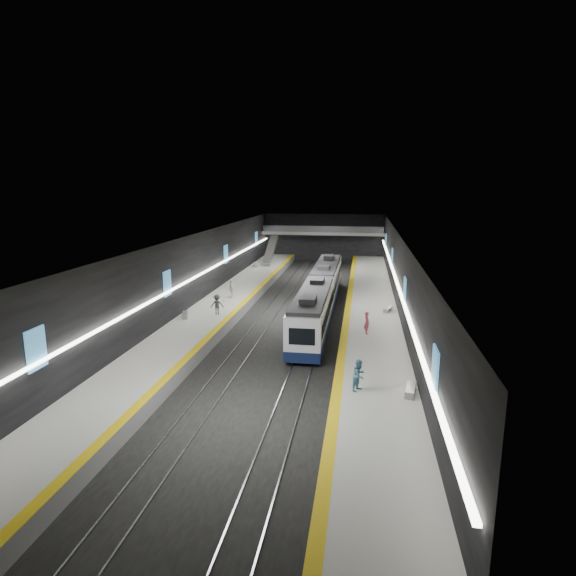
% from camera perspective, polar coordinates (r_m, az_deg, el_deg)
% --- Properties ---
extents(ground, '(70.00, 70.00, 0.00)m').
position_cam_1_polar(ground, '(48.37, 0.82, -3.16)').
color(ground, black).
rests_on(ground, ground).
extents(ceiling, '(20.00, 70.00, 0.04)m').
position_cam_1_polar(ceiling, '(46.90, 0.85, 6.31)').
color(ceiling, beige).
rests_on(ceiling, wall_left).
extents(wall_left, '(0.04, 70.00, 8.00)m').
position_cam_1_polar(wall_left, '(49.84, -10.63, 1.80)').
color(wall_left, black).
rests_on(wall_left, ground).
extents(wall_right, '(0.04, 70.00, 8.00)m').
position_cam_1_polar(wall_right, '(47.15, 12.96, 1.12)').
color(wall_right, black).
rests_on(wall_right, ground).
extents(wall_back, '(20.00, 0.04, 8.00)m').
position_cam_1_polar(wall_back, '(81.93, 4.29, 5.96)').
color(wall_back, black).
rests_on(wall_back, ground).
extents(wall_front, '(20.00, 0.04, 8.00)m').
position_cam_1_polar(wall_front, '(15.63, -19.02, -22.65)').
color(wall_front, black).
rests_on(wall_front, ground).
extents(platform_left, '(5.00, 70.00, 1.00)m').
position_cam_1_polar(platform_left, '(49.81, -7.76, -2.23)').
color(platform_left, slate).
rests_on(platform_left, ground).
extents(tile_surface_left, '(5.00, 70.00, 0.02)m').
position_cam_1_polar(tile_surface_left, '(49.69, -7.77, -1.66)').
color(tile_surface_left, '#AFAFAA').
rests_on(tile_surface_left, platform_left).
extents(tactile_strip_left, '(0.60, 70.00, 0.02)m').
position_cam_1_polar(tactile_strip_left, '(49.11, -5.31, -1.75)').
color(tactile_strip_left, '#DAB60B').
rests_on(tactile_strip_left, platform_left).
extents(platform_right, '(5.00, 70.00, 1.00)m').
position_cam_1_polar(platform_right, '(47.81, 9.77, -2.90)').
color(platform_right, slate).
rests_on(platform_right, ground).
extents(tile_surface_right, '(5.00, 70.00, 0.02)m').
position_cam_1_polar(tile_surface_right, '(47.68, 9.79, -2.31)').
color(tile_surface_right, '#AFAFAA').
rests_on(tile_surface_right, platform_right).
extents(tactile_strip_right, '(0.60, 70.00, 0.02)m').
position_cam_1_polar(tactile_strip_right, '(47.68, 7.15, -2.21)').
color(tactile_strip_right, '#DAB60B').
rests_on(tactile_strip_right, platform_right).
extents(rails, '(6.52, 70.00, 0.12)m').
position_cam_1_polar(rails, '(48.35, 0.82, -3.09)').
color(rails, gray).
rests_on(rails, ground).
extents(train, '(2.69, 30.05, 3.60)m').
position_cam_1_polar(train, '(48.29, 3.90, -0.53)').
color(train, '#111B3E').
rests_on(train, ground).
extents(ad_posters, '(19.94, 53.50, 2.20)m').
position_cam_1_polar(ad_posters, '(48.36, 1.01, 2.30)').
color(ad_posters, '#4698D3').
rests_on(ad_posters, wall_left).
extents(cove_light_left, '(0.25, 68.60, 0.12)m').
position_cam_1_polar(cove_light_left, '(49.81, -10.40, 1.57)').
color(cove_light_left, white).
rests_on(cove_light_left, wall_left).
extents(cove_light_right, '(0.25, 68.60, 0.12)m').
position_cam_1_polar(cove_light_right, '(47.18, 12.71, 0.89)').
color(cove_light_right, white).
rests_on(cove_light_right, wall_right).
extents(mezzanine_bridge, '(20.00, 3.00, 1.50)m').
position_cam_1_polar(mezzanine_bridge, '(79.77, 4.18, 6.54)').
color(mezzanine_bridge, gray).
rests_on(mezzanine_bridge, wall_left).
extents(escalator, '(1.20, 7.50, 3.92)m').
position_cam_1_polar(escalator, '(74.20, -2.10, 4.49)').
color(escalator, '#99999E').
rests_on(escalator, platform_left).
extents(bench_left_near, '(0.97, 1.74, 0.41)m').
position_cam_1_polar(bench_left_near, '(44.61, -12.13, -3.15)').
color(bench_left_near, '#99999E').
rests_on(bench_left_near, platform_left).
extents(bench_left_far, '(0.99, 1.99, 0.47)m').
position_cam_1_polar(bench_left_far, '(70.97, -3.94, 2.76)').
color(bench_left_far, '#99999E').
rests_on(bench_left_far, platform_left).
extents(bench_right_near, '(0.82, 1.90, 0.45)m').
position_cam_1_polar(bench_right_near, '(29.05, 14.33, -11.64)').
color(bench_right_near, '#99999E').
rests_on(bench_right_near, platform_right).
extents(bench_right_far, '(0.93, 1.70, 0.40)m').
position_cam_1_polar(bench_right_far, '(46.49, 11.76, -2.52)').
color(bench_right_far, '#99999E').
rests_on(bench_right_far, platform_right).
extents(passenger_right_a, '(0.62, 0.77, 1.84)m').
position_cam_1_polar(passenger_right_a, '(39.10, 9.33, -4.12)').
color(passenger_right_a, '#CE4D58').
rests_on(passenger_right_a, platform_right).
extents(passenger_right_b, '(1.09, 1.15, 1.88)m').
position_cam_1_polar(passenger_right_b, '(28.62, 8.43, -10.21)').
color(passenger_right_b, teal).
rests_on(passenger_right_b, platform_right).
extents(passenger_left_a, '(0.83, 1.23, 1.94)m').
position_cam_1_polar(passenger_left_a, '(51.31, -6.75, -0.09)').
color(passenger_left_a, silver).
rests_on(passenger_left_a, platform_left).
extents(passenger_left_b, '(1.31, 0.92, 1.85)m').
position_cam_1_polar(passenger_left_b, '(44.90, -8.41, -1.96)').
color(passenger_left_b, '#43444B').
rests_on(passenger_left_b, platform_left).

